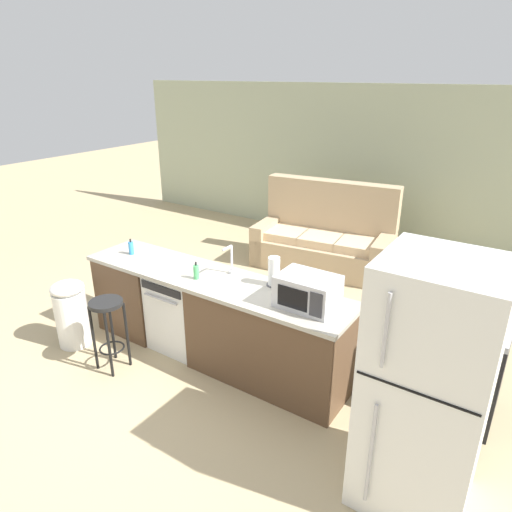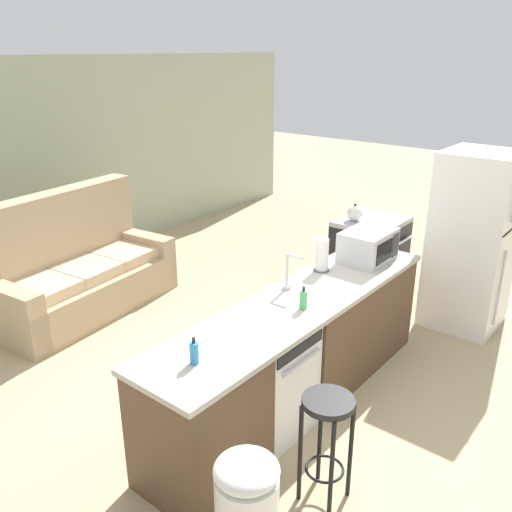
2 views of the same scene
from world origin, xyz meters
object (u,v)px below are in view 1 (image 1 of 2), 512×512
kettle (447,296)px  bar_stool (108,320)px  stove_range (453,362)px  refrigerator (426,390)px  dishwasher (183,310)px  dish_soap_bottle (131,248)px  trash_bin (71,313)px  couch (325,241)px  soap_bottle (196,272)px  microwave (308,291)px  paper_towel_roll (274,272)px

kettle → bar_stool: 3.11m
stove_range → refrigerator: size_ratio=0.51×
dishwasher → dish_soap_bottle: size_ratio=4.77×
refrigerator → trash_bin: (-3.60, -0.11, -0.51)m
couch → stove_range: bearing=-44.7°
soap_bottle → bar_stool: size_ratio=0.24×
couch → trash_bin: bearing=-110.3°
dishwasher → bar_stool: (-0.31, -0.71, 0.11)m
soap_bottle → couch: 2.99m
couch → kettle: bearing=-45.1°
dishwasher → soap_bottle: bearing=-18.3°
refrigerator → dishwasher: bearing=168.1°
microwave → dish_soap_bottle: microwave is taller
soap_bottle → dishwasher: bearing=161.7°
stove_range → bar_stool: stove_range is taller
refrigerator → paper_towel_roll: refrigerator is taller
soap_bottle → trash_bin: soap_bottle is taller
microwave → bar_stool: bearing=-158.1°
dishwasher → paper_towel_roll: size_ratio=2.98×
refrigerator → microwave: 1.28m
microwave → trash_bin: microwave is taller
trash_bin → couch: bearing=69.7°
refrigerator → microwave: (-1.14, 0.55, 0.15)m
soap_bottle → bar_stool: 0.97m
paper_towel_roll → bar_stool: bearing=-145.6°
dishwasher → dish_soap_bottle: bearing=-179.5°
refrigerator → dish_soap_bottle: 3.36m
stove_range → soap_bottle: 2.44m
paper_towel_roll → microwave: bearing=-23.0°
dishwasher → trash_bin: dishwasher is taller
soap_bottle → couch: (-0.02, 2.94, -0.58)m
microwave → bar_stool: microwave is taller
refrigerator → trash_bin: 3.64m
dishwasher → kettle: 2.59m
stove_range → microwave: 1.40m
refrigerator → trash_bin: size_ratio=2.40×
dish_soap_bottle → bar_stool: (0.40, -0.71, -0.44)m
soap_bottle → trash_bin: (-1.31, -0.56, -0.59)m
dishwasher → trash_bin: size_ratio=1.14×
bar_stool → couch: size_ratio=0.35×
stove_range → couch: (-2.31, 2.29, -0.06)m
paper_towel_roll → couch: size_ratio=0.13×
microwave → couch: (-1.17, 2.84, -0.65)m
dish_soap_bottle → kettle: (3.14, 0.69, 0.01)m
soap_bottle → dish_soap_bottle: 1.02m
bar_stool → refrigerator: bearing=3.2°
refrigerator → couch: bearing=124.3°
refrigerator → kettle: refrigerator is taller
microwave → dish_soap_bottle: (-2.16, -0.01, -0.07)m
stove_range → microwave: size_ratio=1.80×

